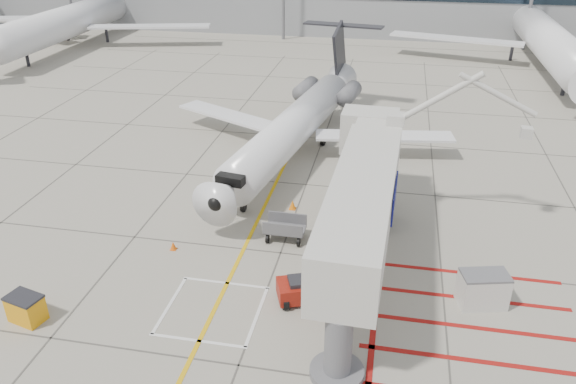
% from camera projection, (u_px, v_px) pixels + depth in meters
% --- Properties ---
extents(ground_plane, '(260.00, 260.00, 0.00)m').
position_uv_depth(ground_plane, '(262.00, 301.00, 25.18)').
color(ground_plane, gray).
rests_on(ground_plane, ground).
extents(regional_jet, '(26.09, 30.79, 7.23)m').
position_uv_depth(regional_jet, '(283.00, 117.00, 36.29)').
color(regional_jet, white).
rests_on(regional_jet, ground_plane).
extents(jet_bridge, '(9.15, 18.24, 7.17)m').
position_uv_depth(jet_bridge, '(361.00, 215.00, 24.94)').
color(jet_bridge, beige).
rests_on(jet_bridge, ground_plane).
extents(pushback_tug, '(2.44, 1.98, 1.23)m').
position_uv_depth(pushback_tug, '(301.00, 289.00, 24.99)').
color(pushback_tug, maroon).
rests_on(pushback_tug, ground_plane).
extents(spill_bin, '(1.62, 1.28, 1.24)m').
position_uv_depth(spill_bin, '(26.00, 308.00, 23.79)').
color(spill_bin, orange).
rests_on(spill_bin, ground_plane).
extents(baggage_cart, '(2.13, 1.37, 1.33)m').
position_uv_depth(baggage_cart, '(285.00, 228.00, 29.54)').
color(baggage_cart, '#545358').
rests_on(baggage_cart, ground_plane).
extents(ground_power_unit, '(2.27, 1.65, 1.62)m').
position_uv_depth(ground_power_unit, '(483.00, 289.00, 24.64)').
color(ground_power_unit, silver).
rests_on(ground_power_unit, ground_plane).
extents(cone_nose, '(0.33, 0.33, 0.45)m').
position_uv_depth(cone_nose, '(173.00, 246.00, 28.87)').
color(cone_nose, '#DE570B').
rests_on(cone_nose, ground_plane).
extents(cone_side, '(0.40, 0.40, 0.56)m').
position_uv_depth(cone_side, '(293.00, 205.00, 32.68)').
color(cone_side, orange).
rests_on(cone_side, ground_plane).
extents(bg_aircraft_c, '(32.88, 36.54, 10.96)m').
position_uv_depth(bg_aircraft_c, '(549.00, 14.00, 59.33)').
color(bg_aircraft_c, silver).
rests_on(bg_aircraft_c, ground_plane).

